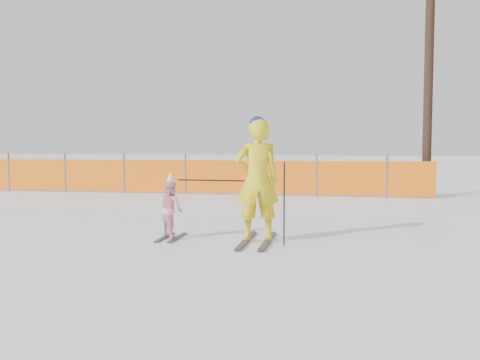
% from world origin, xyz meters
% --- Properties ---
extents(ground, '(120.00, 120.00, 0.00)m').
position_xyz_m(ground, '(0.00, 0.00, 0.00)').
color(ground, white).
rests_on(ground, ground).
extents(adult, '(0.80, 1.62, 2.00)m').
position_xyz_m(adult, '(0.25, 0.66, 1.00)').
color(adult, black).
rests_on(adult, ground).
extents(child, '(0.57, 0.89, 1.11)m').
position_xyz_m(child, '(-1.20, 0.73, 0.51)').
color(child, black).
rests_on(child, ground).
extents(ski_poles, '(1.79, 0.29, 1.29)m').
position_xyz_m(ski_poles, '(0.13, 0.57, 0.80)').
color(ski_poles, black).
rests_on(ski_poles, ground).
extents(safety_fence, '(17.39, 0.06, 1.25)m').
position_xyz_m(safety_fence, '(-4.47, 8.16, 0.56)').
color(safety_fence, '#595960').
rests_on(safety_fence, ground).
extents(tree_trunks, '(4.17, 2.54, 7.37)m').
position_xyz_m(tree_trunks, '(5.72, 9.78, 3.41)').
color(tree_trunks, black).
rests_on(tree_trunks, ground).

